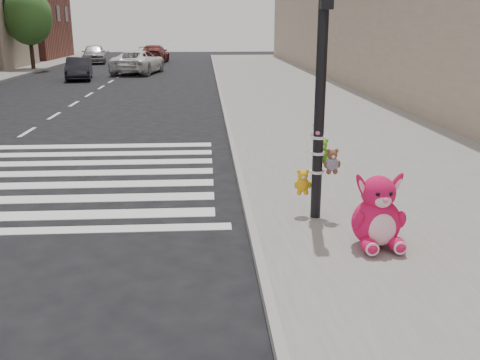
{
  "coord_description": "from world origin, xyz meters",
  "views": [
    {
      "loc": [
        0.87,
        -6.19,
        3.11
      ],
      "look_at": [
        1.39,
        1.89,
        0.75
      ],
      "focal_mm": 40.0,
      "sensor_mm": 36.0,
      "label": 1
    }
  ],
  "objects_px": {
    "car_dark_far": "(79,69)",
    "red_teddy": "(386,235)",
    "pink_bunny": "(378,217)",
    "car_white_near": "(138,62)",
    "signal_pole": "(320,117)"
  },
  "relations": [
    {
      "from": "car_dark_far",
      "to": "car_white_near",
      "type": "relative_size",
      "value": 0.72
    },
    {
      "from": "signal_pole",
      "to": "car_dark_far",
      "type": "distance_m",
      "value": 26.04
    },
    {
      "from": "pink_bunny",
      "to": "red_teddy",
      "type": "distance_m",
      "value": 0.43
    },
    {
      "from": "signal_pole",
      "to": "pink_bunny",
      "type": "bearing_deg",
      "value": -64.76
    },
    {
      "from": "car_dark_far",
      "to": "red_teddy",
      "type": "bearing_deg",
      "value": -78.03
    },
    {
      "from": "pink_bunny",
      "to": "car_white_near",
      "type": "bearing_deg",
      "value": 99.95
    },
    {
      "from": "car_dark_far",
      "to": "car_white_near",
      "type": "distance_m",
      "value": 4.94
    },
    {
      "from": "red_teddy",
      "to": "car_dark_far",
      "type": "xyz_separation_m",
      "value": [
        -9.9,
        25.47,
        0.4
      ]
    },
    {
      "from": "red_teddy",
      "to": "car_dark_far",
      "type": "distance_m",
      "value": 27.33
    },
    {
      "from": "pink_bunny",
      "to": "signal_pole",
      "type": "bearing_deg",
      "value": 112.41
    },
    {
      "from": "signal_pole",
      "to": "car_white_near",
      "type": "distance_m",
      "value": 28.96
    },
    {
      "from": "signal_pole",
      "to": "pink_bunny",
      "type": "distance_m",
      "value": 1.81
    },
    {
      "from": "signal_pole",
      "to": "car_white_near",
      "type": "relative_size",
      "value": 0.74
    },
    {
      "from": "red_teddy",
      "to": "car_white_near",
      "type": "relative_size",
      "value": 0.04
    },
    {
      "from": "red_teddy",
      "to": "car_dark_far",
      "type": "bearing_deg",
      "value": 90.0
    }
  ]
}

